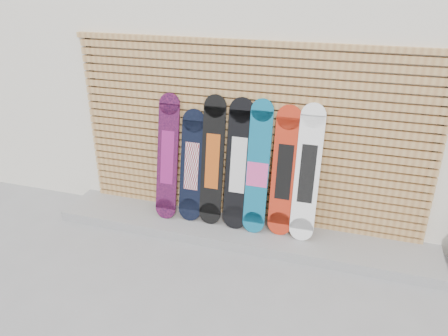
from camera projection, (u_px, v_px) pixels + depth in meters
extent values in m
plane|color=gray|center=(236.00, 271.00, 4.74)|extent=(80.00, 80.00, 0.00)
cube|color=silver|center=(329.00, 51.00, 6.88)|extent=(12.00, 5.00, 3.60)
cube|color=gray|center=(239.00, 231.00, 5.34)|extent=(4.60, 0.70, 0.12)
cube|color=#B08049|center=(246.00, 214.00, 5.56)|extent=(4.20, 0.05, 0.08)
cube|color=#B08049|center=(246.00, 207.00, 5.52)|extent=(4.20, 0.05, 0.08)
cube|color=#B08049|center=(246.00, 201.00, 5.48)|extent=(4.20, 0.05, 0.07)
cube|color=#B08049|center=(246.00, 194.00, 5.44)|extent=(4.20, 0.05, 0.07)
cube|color=#B08049|center=(246.00, 187.00, 5.40)|extent=(4.20, 0.05, 0.07)
cube|color=#B08049|center=(246.00, 180.00, 5.36)|extent=(4.20, 0.05, 0.07)
cube|color=#B08049|center=(247.00, 173.00, 5.32)|extent=(4.20, 0.05, 0.07)
cube|color=#B08049|center=(247.00, 166.00, 5.28)|extent=(4.20, 0.05, 0.07)
cube|color=#B08049|center=(247.00, 158.00, 5.24)|extent=(4.20, 0.05, 0.07)
cube|color=#B08049|center=(247.00, 151.00, 5.20)|extent=(4.20, 0.05, 0.08)
cube|color=#B08049|center=(247.00, 143.00, 5.15)|extent=(4.20, 0.05, 0.08)
cube|color=#B08049|center=(247.00, 135.00, 5.11)|extent=(4.20, 0.05, 0.08)
cube|color=#B08049|center=(248.00, 128.00, 5.07)|extent=(4.20, 0.05, 0.08)
cube|color=#B08049|center=(248.00, 120.00, 5.03)|extent=(4.20, 0.05, 0.08)
cube|color=#B08049|center=(248.00, 112.00, 4.99)|extent=(4.20, 0.05, 0.08)
cube|color=#B08049|center=(248.00, 103.00, 4.95)|extent=(4.20, 0.05, 0.08)
cube|color=#B08049|center=(248.00, 95.00, 4.91)|extent=(4.20, 0.05, 0.08)
cube|color=#B08049|center=(249.00, 87.00, 4.87)|extent=(4.20, 0.05, 0.08)
cube|color=#B08049|center=(249.00, 78.00, 4.83)|extent=(4.20, 0.05, 0.08)
cube|color=#B08049|center=(249.00, 69.00, 4.79)|extent=(4.20, 0.05, 0.08)
cube|color=#B08049|center=(249.00, 60.00, 4.75)|extent=(4.20, 0.05, 0.08)
cube|color=#B08049|center=(250.00, 51.00, 4.71)|extent=(4.20, 0.05, 0.08)
cube|color=black|center=(99.00, 125.00, 5.72)|extent=(0.06, 0.04, 2.23)
cube|color=black|center=(432.00, 162.00, 4.62)|extent=(0.06, 0.04, 2.23)
cube|color=#B08049|center=(250.00, 43.00, 4.67)|extent=(4.26, 0.07, 0.06)
cube|color=black|center=(168.00, 157.00, 5.33)|extent=(0.26, 0.30, 1.28)
cylinder|color=black|center=(166.00, 208.00, 5.47)|extent=(0.26, 0.08, 0.26)
cylinder|color=black|center=(170.00, 104.00, 5.18)|extent=(0.26, 0.08, 0.26)
cube|color=#881B65|center=(168.00, 157.00, 5.33)|extent=(0.16, 0.17, 0.65)
cube|color=black|center=(192.00, 166.00, 5.30)|extent=(0.29, 0.26, 1.09)
cylinder|color=black|center=(190.00, 209.00, 5.42)|extent=(0.29, 0.08, 0.29)
cylinder|color=black|center=(194.00, 121.00, 5.17)|extent=(0.29, 0.08, 0.29)
cube|color=silver|center=(192.00, 166.00, 5.30)|extent=(0.18, 0.15, 0.58)
cube|color=black|center=(213.00, 161.00, 5.18)|extent=(0.27, 0.27, 1.30)
cylinder|color=black|center=(210.00, 213.00, 5.35)|extent=(0.27, 0.07, 0.27)
cylinder|color=black|center=(215.00, 106.00, 5.02)|extent=(0.27, 0.07, 0.27)
cube|color=#9B3B0E|center=(213.00, 161.00, 5.18)|extent=(0.17, 0.15, 0.66)
cube|color=black|center=(238.00, 165.00, 5.09)|extent=(0.30, 0.27, 1.26)
cylinder|color=black|center=(235.00, 217.00, 5.25)|extent=(0.30, 0.08, 0.30)
cylinder|color=black|center=(242.00, 110.00, 4.94)|extent=(0.30, 0.08, 0.30)
cube|color=silver|center=(238.00, 165.00, 5.09)|extent=(0.19, 0.15, 0.66)
cube|color=#0D6084|center=(258.00, 168.00, 5.02)|extent=(0.26, 0.29, 1.31)
cylinder|color=#0D6084|center=(253.00, 222.00, 5.18)|extent=(0.26, 0.07, 0.26)
cylinder|color=#0D6084|center=(263.00, 110.00, 4.87)|extent=(0.26, 0.07, 0.26)
cube|color=#F054A2|center=(257.00, 174.00, 5.04)|extent=(0.25, 0.08, 0.29)
cube|color=red|center=(284.00, 172.00, 4.97)|extent=(0.28, 0.25, 1.24)
cylinder|color=red|center=(280.00, 223.00, 5.13)|extent=(0.28, 0.07, 0.28)
cylinder|color=red|center=(289.00, 117.00, 4.81)|extent=(0.28, 0.07, 0.28)
cube|color=black|center=(284.00, 172.00, 4.97)|extent=(0.18, 0.14, 0.64)
cube|color=white|center=(307.00, 174.00, 4.87)|extent=(0.28, 0.28, 1.29)
cylinder|color=white|center=(301.00, 229.00, 5.03)|extent=(0.28, 0.08, 0.27)
cylinder|color=white|center=(314.00, 115.00, 4.71)|extent=(0.28, 0.08, 0.27)
cube|color=black|center=(307.00, 174.00, 4.87)|extent=(0.17, 0.16, 0.66)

